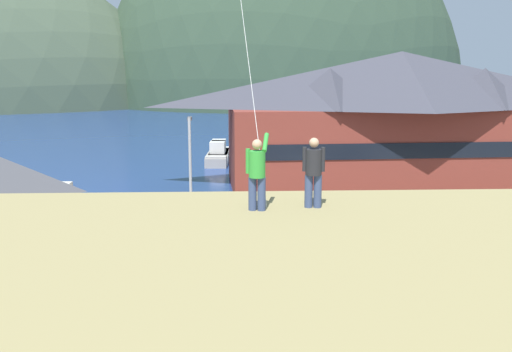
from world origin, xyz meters
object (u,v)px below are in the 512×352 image
object	(u,v)px
harbor_lodge	(400,115)
parked_car_mid_row_far	(351,274)
storage_shed_near_lot	(3,210)
parked_car_corner_spot	(443,224)
moored_boat_outer_mooring	(286,153)
parked_car_lone_by_shed	(170,275)
moored_boat_wharfside	(218,156)
person_companion	(314,170)
parked_car_mid_row_center	(276,220)
parked_car_front_row_end	(172,231)
parking_light_pole	(190,162)
moored_boat_inner_slip	(219,154)
wharf_dock	(253,159)
person_kite_flyer	(257,172)

from	to	relation	value
harbor_lodge	parked_car_mid_row_far	xyz separation A→B (m)	(-8.04, -21.90, -4.34)
storage_shed_near_lot	parked_car_corner_spot	distance (m)	21.73
moored_boat_outer_mooring	parked_car_lone_by_shed	world-z (taller)	moored_boat_outer_mooring
storage_shed_near_lot	moored_boat_wharfside	xyz separation A→B (m)	(9.17, 28.00, -1.99)
moored_boat_wharfside	parked_car_mid_row_far	bearing A→B (deg)	-79.37
moored_boat_wharfside	person_companion	distance (m)	40.84
parked_car_mid_row_center	parked_car_corner_spot	distance (m)	8.77
parked_car_front_row_end	person_companion	size ratio (longest dim) A/B	2.50
moored_boat_outer_mooring	parking_light_pole	world-z (taller)	parking_light_pole
moored_boat_inner_slip	parked_car_front_row_end	distance (m)	27.11
moored_boat_wharfside	parking_light_pole	world-z (taller)	parking_light_pole
storage_shed_near_lot	wharf_dock	bearing A→B (deg)	66.21
parked_car_front_row_end	person_kite_flyer	xyz separation A→B (m)	(3.67, -14.41, 5.71)
person_kite_flyer	person_companion	distance (m)	1.42
moored_boat_outer_mooring	parked_car_front_row_end	distance (m)	29.03
moored_boat_outer_mooring	parking_light_pole	distance (m)	24.38
moored_boat_wharfside	parked_car_corner_spot	distance (m)	28.16
moored_boat_outer_mooring	person_companion	xyz separation A→B (m)	(-3.27, -41.99, 6.04)
moored_boat_inner_slip	parked_car_corner_spot	size ratio (longest dim) A/B	1.33
wharf_dock	parked_car_corner_spot	distance (m)	27.16
parked_car_mid_row_far	harbor_lodge	bearing A→B (deg)	69.85
parked_car_mid_row_center	parked_car_corner_spot	size ratio (longest dim) A/B	1.00
parked_car_corner_spot	person_companion	distance (m)	18.35
parked_car_mid_row_center	person_kite_flyer	distance (m)	17.27
parked_car_lone_by_shed	parked_car_front_row_end	xyz separation A→B (m)	(-0.58, 6.14, 0.00)
harbor_lodge	moored_boat_wharfside	size ratio (longest dim) A/B	4.45
moored_boat_inner_slip	parked_car_lone_by_shed	size ratio (longest dim) A/B	1.34
harbor_lodge	parked_car_corner_spot	bearing A→B (deg)	-96.80
moored_boat_inner_slip	person_companion	bearing A→B (deg)	-85.46
storage_shed_near_lot	parked_car_mid_row_far	bearing A→B (deg)	-15.92
parked_car_front_row_end	moored_boat_outer_mooring	bearing A→B (deg)	73.31
storage_shed_near_lot	person_companion	world-z (taller)	person_companion
parked_car_lone_by_shed	parked_car_mid_row_center	bearing A→B (deg)	58.98
moored_boat_wharfside	person_kite_flyer	bearing A→B (deg)	-87.25
wharf_dock	person_companion	size ratio (longest dim) A/B	5.90
storage_shed_near_lot	harbor_lodge	bearing A→B (deg)	37.03
wharf_dock	parked_car_corner_spot	size ratio (longest dim) A/B	2.36
wharf_dock	moored_boat_inner_slip	bearing A→B (deg)	168.11
parked_car_lone_by_shed	parking_light_pole	size ratio (longest dim) A/B	0.70
parked_car_front_row_end	parking_light_pole	bearing A→B (deg)	82.41
parked_car_mid_row_far	parking_light_pole	world-z (taller)	parking_light_pole
harbor_lodge	moored_boat_inner_slip	world-z (taller)	harbor_lodge
moored_boat_outer_mooring	moored_boat_inner_slip	size ratio (longest dim) A/B	1.06
moored_boat_outer_mooring	harbor_lodge	bearing A→B (deg)	-58.38
storage_shed_near_lot	parking_light_pole	xyz separation A→B (m)	(8.09, 6.80, 1.02)
parked_car_corner_spot	person_kite_flyer	bearing A→B (deg)	-124.41
person_kite_flyer	person_companion	bearing A→B (deg)	9.23
person_kite_flyer	parked_car_corner_spot	bearing A→B (deg)	55.59
storage_shed_near_lot	parked_car_front_row_end	xyz separation A→B (m)	(7.44, 1.93, -1.65)
moored_boat_wharfside	moored_boat_outer_mooring	xyz separation A→B (m)	(6.61, 1.73, 0.00)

